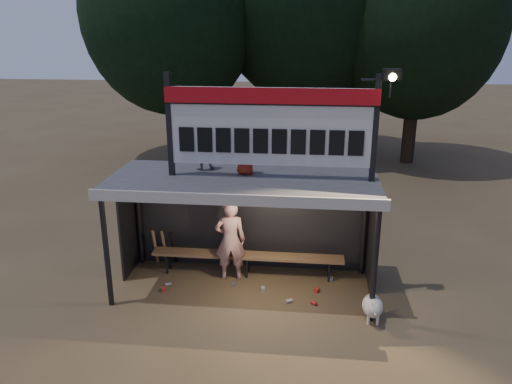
# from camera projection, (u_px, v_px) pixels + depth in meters

# --- Properties ---
(ground) EXTENTS (80.00, 80.00, 0.00)m
(ground) POSITION_uv_depth(u_px,v_px,m) (244.00, 288.00, 10.01)
(ground) COLOR brown
(ground) RESTS_ON ground
(player) EXTENTS (0.68, 0.50, 1.72)m
(player) POSITION_uv_depth(u_px,v_px,m) (230.00, 240.00, 10.12)
(player) COLOR silver
(player) RESTS_ON ground
(child_a) EXTENTS (0.51, 0.44, 0.90)m
(child_a) POSITION_uv_depth(u_px,v_px,m) (203.00, 147.00, 9.65)
(child_a) COLOR slate
(child_a) RESTS_ON dugout_shelter
(child_b) EXTENTS (0.49, 0.39, 0.88)m
(child_b) POSITION_uv_depth(u_px,v_px,m) (245.00, 151.00, 9.33)
(child_b) COLOR maroon
(child_b) RESTS_ON dugout_shelter
(dugout_shelter) EXTENTS (5.10, 2.08, 2.32)m
(dugout_shelter) POSITION_uv_depth(u_px,v_px,m) (245.00, 197.00, 9.66)
(dugout_shelter) COLOR #424245
(dugout_shelter) RESTS_ON ground
(scoreboard_assembly) EXTENTS (4.10, 0.27, 1.99)m
(scoreboard_assembly) POSITION_uv_depth(u_px,v_px,m) (273.00, 124.00, 8.90)
(scoreboard_assembly) COLOR black
(scoreboard_assembly) RESTS_ON dugout_shelter
(bench) EXTENTS (4.00, 0.35, 0.48)m
(bench) POSITION_uv_depth(u_px,v_px,m) (247.00, 256.00, 10.39)
(bench) COLOR olive
(bench) RESTS_ON ground
(tree_left) EXTENTS (6.46, 6.46, 9.27)m
(tree_left) POSITION_uv_depth(u_px,v_px,m) (170.00, 12.00, 18.13)
(tree_left) COLOR black
(tree_left) RESTS_ON ground
(tree_right) EXTENTS (6.08, 6.08, 8.72)m
(tree_right) POSITION_uv_depth(u_px,v_px,m) (420.00, 21.00, 17.78)
(tree_right) COLOR #2F2014
(tree_right) RESTS_ON ground
(dog) EXTENTS (0.36, 0.81, 0.49)m
(dog) POSITION_uv_depth(u_px,v_px,m) (373.00, 306.00, 8.81)
(dog) COLOR beige
(dog) RESTS_ON ground
(bats) EXTENTS (0.47, 0.32, 0.84)m
(bats) POSITION_uv_depth(u_px,v_px,m) (164.00, 247.00, 10.84)
(bats) COLOR #A7794E
(bats) RESTS_ON ground
(litter) EXTENTS (3.40, 1.10, 0.08)m
(litter) POSITION_uv_depth(u_px,v_px,m) (260.00, 290.00, 9.86)
(litter) COLOR #B72C1F
(litter) RESTS_ON ground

